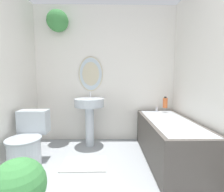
{
  "coord_description": "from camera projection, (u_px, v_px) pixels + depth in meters",
  "views": [
    {
      "loc": [
        0.07,
        -0.33,
        1.13
      ],
      "look_at": [
        0.1,
        1.62,
        0.92
      ],
      "focal_mm": 26.0,
      "sensor_mm": 36.0,
      "label": 1
    }
  ],
  "objects": [
    {
      "name": "toilet",
      "position": [
        27.0,
        144.0,
        2.06
      ],
      "size": [
        0.41,
        0.59,
        0.7
      ],
      "color": "silver",
      "rests_on": "ground_plane"
    },
    {
      "name": "potted_plant",
      "position": [
        18.0,
        190.0,
        1.22
      ],
      "size": [
        0.41,
        0.41,
        0.53
      ],
      "color": "#47474C",
      "rests_on": "ground_plane"
    },
    {
      "name": "wall_back",
      "position": [
        100.0,
        69.0,
        2.91
      ],
      "size": [
        2.6,
        0.36,
        2.4
      ],
      "color": "silver",
      "rests_on": "ground_plane"
    },
    {
      "name": "bath_mat",
      "position": [
        84.0,
        164.0,
        2.14
      ],
      "size": [
        0.57,
        0.38,
        0.02
      ],
      "color": "silver",
      "rests_on": "ground_plane"
    },
    {
      "name": "shampoo_bottle",
      "position": [
        165.0,
        103.0,
        2.76
      ],
      "size": [
        0.08,
        0.08,
        0.19
      ],
      "color": "#DB6633",
      "rests_on": "bathtub"
    },
    {
      "name": "pedestal_sink",
      "position": [
        89.0,
        110.0,
        2.69
      ],
      "size": [
        0.49,
        0.49,
        0.9
      ],
      "color": "silver",
      "rests_on": "ground_plane"
    },
    {
      "name": "bathtub",
      "position": [
        169.0,
        139.0,
        2.25
      ],
      "size": [
        0.64,
        1.45,
        0.64
      ],
      "color": "#4C4742",
      "rests_on": "ground_plane"
    }
  ]
}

